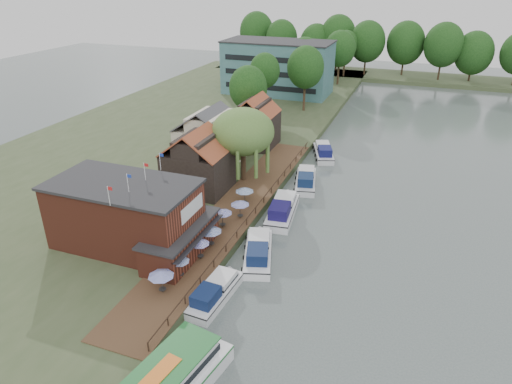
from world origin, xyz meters
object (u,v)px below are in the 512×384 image
(cottage_b, at_px, (210,135))
(umbrella_6, at_px, (245,196))
(pub, at_px, (141,217))
(cottage_c, at_px, (255,121))
(cruiser_1, at_px, (258,249))
(cruiser_4, at_px, (324,150))
(umbrella_3, at_px, (211,237))
(hotel_block, at_px, (278,67))
(cottage_a, at_px, (198,160))
(cruiser_0, at_px, (215,290))
(swan, at_px, (179,355))
(umbrella_0, at_px, (162,282))
(umbrella_5, at_px, (240,209))
(cruiser_2, at_px, (282,207))
(umbrella_4, at_px, (223,218))
(umbrella_2, at_px, (200,249))
(willow, at_px, (243,145))
(umbrella_1, at_px, (180,267))
(cruiser_3, at_px, (306,178))

(cottage_b, distance_m, umbrella_6, 16.37)
(pub, bearing_deg, cottage_c, 90.00)
(cruiser_1, distance_m, cruiser_4, 31.78)
(umbrella_3, bearing_deg, hotel_block, 102.17)
(cottage_a, relative_size, cruiser_1, 0.88)
(cruiser_0, bearing_deg, pub, 161.12)
(pub, relative_size, swan, 45.45)
(umbrella_0, bearing_deg, cottage_b, 107.66)
(umbrella_5, xyz_separation_m, cruiser_2, (4.03, 4.13, -1.03))
(cottage_a, height_order, cruiser_4, cottage_a)
(umbrella_4, distance_m, cruiser_4, 29.31)
(umbrella_2, bearing_deg, umbrella_5, 86.47)
(willow, bearing_deg, umbrella_3, -79.42)
(cruiser_0, bearing_deg, umbrella_5, 105.88)
(cottage_b, height_order, umbrella_0, cottage_b)
(willow, height_order, umbrella_6, willow)
(umbrella_1, relative_size, swan, 5.40)
(cottage_a, relative_size, cruiser_4, 0.91)
(cottage_c, xyz_separation_m, umbrella_3, (6.78, -31.57, -2.96))
(cruiser_3, relative_size, swan, 21.93)
(umbrella_3, relative_size, cruiser_3, 0.25)
(umbrella_1, distance_m, cruiser_0, 4.18)
(umbrella_2, bearing_deg, willow, 99.24)
(umbrella_2, relative_size, swan, 5.40)
(cottage_b, xyz_separation_m, umbrella_6, (10.53, -12.18, -2.96))
(cruiser_4, bearing_deg, willow, -136.92)
(cruiser_3, distance_m, cruiser_4, 11.96)
(willow, bearing_deg, umbrella_0, -84.66)
(cruiser_1, bearing_deg, pub, 179.67)
(umbrella_4, bearing_deg, cruiser_2, 53.06)
(cottage_c, height_order, cruiser_4, cottage_c)
(cruiser_3, bearing_deg, umbrella_6, -128.94)
(umbrella_1, xyz_separation_m, umbrella_5, (0.98, 12.90, 0.00))
(pub, bearing_deg, willow, 80.07)
(umbrella_1, xyz_separation_m, umbrella_6, (0.16, 16.45, 0.00))
(willow, relative_size, umbrella_1, 4.39)
(umbrella_3, height_order, umbrella_6, same)
(cottage_b, bearing_deg, cruiser_3, -5.71)
(cottage_a, distance_m, cruiser_0, 22.72)
(cottage_a, relative_size, umbrella_0, 3.54)
(umbrella_2, bearing_deg, hotel_block, 101.73)
(umbrella_6, height_order, cruiser_4, umbrella_6)
(umbrella_3, bearing_deg, umbrella_6, 91.38)
(umbrella_6, distance_m, cruiser_0, 17.53)
(willow, height_order, umbrella_3, willow)
(pub, xyz_separation_m, cruiser_2, (11.39, 13.40, -3.39))
(umbrella_5, xyz_separation_m, cruiser_4, (4.28, 26.12, -1.16))
(cottage_c, relative_size, cruiser_3, 0.88)
(umbrella_6, bearing_deg, cruiser_1, -60.41)
(umbrella_2, xyz_separation_m, cruiser_2, (4.61, 13.55, -1.03))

